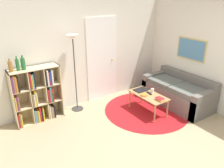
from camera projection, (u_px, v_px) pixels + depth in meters
The scene contains 16 objects.
ground_plane at pixel (161, 152), 3.79m from camera, with size 14.00×14.00×0.00m, color tan.
wall_back at pixel (90, 51), 5.19m from camera, with size 7.13×0.11×2.60m.
wall_right at pixel (190, 49), 5.30m from camera, with size 0.08×5.45×2.60m.
rug at pixel (146, 110), 5.16m from camera, with size 1.96×1.96×0.01m.
bookshelf at pixel (36, 95), 4.56m from camera, with size 0.99×0.34×1.18m.
floor_lamp at pixel (74, 51), 4.67m from camera, with size 0.28×0.28×1.76m.
couch at pixel (178, 93), 5.39m from camera, with size 0.82×1.68×0.73m.
coffee_table at pixel (148, 97), 4.93m from camera, with size 0.46×0.93×0.45m.
laptop at pixel (141, 90), 5.13m from camera, with size 0.35×0.25×0.02m.
bowl at pixel (144, 95), 4.85m from camera, with size 0.15×0.15×0.04m.
book_stack_on_table at pixel (160, 99), 4.63m from camera, with size 0.14×0.18×0.06m.
cup at pixel (152, 90), 5.00m from camera, with size 0.07×0.07×0.09m.
remote at pixel (149, 93), 4.95m from camera, with size 0.07×0.18×0.02m.
bottle_left at pixel (10, 66), 4.07m from camera, with size 0.08×0.08×0.26m.
bottle_middle at pixel (17, 65), 4.13m from camera, with size 0.06×0.06×0.29m.
bottle_right at pixel (23, 64), 4.19m from camera, with size 0.08×0.08×0.29m.
Camera 1 is at (-2.41, -2.05, 2.55)m, focal length 35.00 mm.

